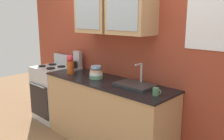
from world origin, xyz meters
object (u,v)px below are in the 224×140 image
object	(u,v)px
sink_faucet	(135,84)
cup_near_sink	(156,92)
vase	(70,64)
stove_range	(53,92)
coffee_maker	(76,63)
bowl_stack	(96,73)

from	to	relation	value
sink_faucet	cup_near_sink	distance (m)	0.41
cup_near_sink	vase	bearing A→B (deg)	-179.34
vase	cup_near_sink	world-z (taller)	vase
stove_range	coffee_maker	distance (m)	0.74
bowl_stack	vase	size ratio (longest dim) A/B	0.67
stove_range	sink_faucet	size ratio (longest dim) A/B	2.34
vase	cup_near_sink	distance (m)	1.49
cup_near_sink	coffee_maker	xyz separation A→B (m)	(-1.67, 0.22, 0.07)
bowl_stack	cup_near_sink	bearing A→B (deg)	-3.04
bowl_stack	cup_near_sink	xyz separation A→B (m)	(1.00, -0.05, -0.04)
vase	coffee_maker	size ratio (longest dim) A/B	0.97
bowl_stack	sink_faucet	bearing A→B (deg)	6.79
bowl_stack	vase	xyz separation A→B (m)	(-0.49, -0.07, 0.06)
stove_range	coffee_maker	size ratio (longest dim) A/B	3.80
bowl_stack	cup_near_sink	size ratio (longest dim) A/B	1.87
stove_range	bowl_stack	world-z (taller)	stove_range
vase	cup_near_sink	bearing A→B (deg)	0.66
stove_range	sink_faucet	bearing A→B (deg)	2.23
sink_faucet	bowl_stack	xyz separation A→B (m)	(-0.62, -0.07, 0.06)
bowl_stack	coffee_maker	bearing A→B (deg)	166.04
stove_range	bowl_stack	distance (m)	1.24
vase	cup_near_sink	size ratio (longest dim) A/B	2.80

